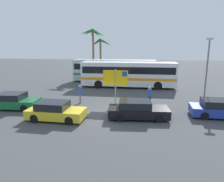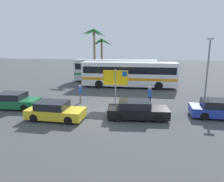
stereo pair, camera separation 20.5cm
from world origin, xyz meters
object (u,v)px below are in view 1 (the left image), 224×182
at_px(bus_front_coach, 128,73).
at_px(car_yellow, 55,111).
at_px(ferry_sign, 116,79).
at_px(pedestrian_near_sign, 149,94).
at_px(bus_rear_coach, 114,70).
at_px(pedestrian_crossing_lot, 80,92).
at_px(car_black, 137,110).
at_px(car_blue, 221,109).
at_px(car_green, 14,101).

height_order(bus_front_coach, car_yellow, bus_front_coach).
bearing_deg(car_yellow, ferry_sign, 51.15).
bearing_deg(pedestrian_near_sign, bus_rear_coach, -6.04).
xyz_separation_m(bus_front_coach, ferry_sign, (-0.63, -7.99, 0.54)).
bearing_deg(bus_front_coach, pedestrian_crossing_lot, -116.31).
xyz_separation_m(car_yellow, pedestrian_near_sign, (6.83, 4.57, 0.37)).
xyz_separation_m(ferry_sign, car_black, (1.98, -3.33, -1.69)).
xyz_separation_m(bus_rear_coach, car_blue, (9.72, -13.95, -1.15)).
height_order(bus_rear_coach, car_black, bus_rear_coach).
relative_size(car_blue, pedestrian_crossing_lot, 2.61).
xyz_separation_m(bus_front_coach, car_black, (1.35, -11.32, -1.15)).
xyz_separation_m(bus_front_coach, car_yellow, (-4.49, -12.44, -1.15)).
distance_m(car_yellow, pedestrian_crossing_lot, 4.50).
bearing_deg(pedestrian_near_sign, pedestrian_crossing_lot, 63.52).
distance_m(bus_rear_coach, car_black, 15.46).
relative_size(bus_front_coach, pedestrian_near_sign, 6.82).
xyz_separation_m(car_green, pedestrian_crossing_lot, (5.11, 2.32, 0.39)).
bearing_deg(car_blue, ferry_sign, 167.07).
relative_size(car_yellow, car_green, 1.01).
xyz_separation_m(bus_rear_coach, pedestrian_crossing_lot, (-1.72, -11.67, -0.75)).
bearing_deg(bus_rear_coach, ferry_sign, -82.20).
bearing_deg(bus_rear_coach, bus_front_coach, -58.84).
xyz_separation_m(car_blue, pedestrian_crossing_lot, (-11.44, 2.28, 0.39)).
xyz_separation_m(bus_front_coach, bus_rear_coach, (-2.23, 3.68, 0.00)).
relative_size(bus_rear_coach, car_blue, 2.57).
xyz_separation_m(bus_rear_coach, car_yellow, (-2.26, -16.12, -1.15)).
height_order(car_blue, pedestrian_near_sign, pedestrian_near_sign).
bearing_deg(bus_front_coach, car_blue, -53.87).
bearing_deg(pedestrian_crossing_lot, pedestrian_near_sign, 167.88).
bearing_deg(car_black, bus_rear_coach, 99.24).
bearing_deg(car_blue, car_green, -177.12).
xyz_separation_m(ferry_sign, pedestrian_crossing_lot, (-3.32, -0.00, -1.30)).
relative_size(bus_rear_coach, car_green, 2.83).
bearing_deg(bus_front_coach, car_green, -131.32).
distance_m(bus_front_coach, car_blue, 12.76).
relative_size(ferry_sign, pedestrian_crossing_lot, 1.84).
bearing_deg(pedestrian_near_sign, ferry_sign, 64.79).
bearing_deg(car_green, car_blue, -3.22).
bearing_deg(car_yellow, pedestrian_crossing_lot, 85.19).
height_order(pedestrian_near_sign, pedestrian_crossing_lot, pedestrian_crossing_lot).
xyz_separation_m(car_black, pedestrian_crossing_lot, (-5.30, 3.33, 0.39)).
bearing_deg(bus_rear_coach, car_blue, -55.13).
bearing_deg(car_yellow, bus_rear_coach, 84.12).
distance_m(bus_rear_coach, car_yellow, 16.32).
distance_m(car_green, pedestrian_crossing_lot, 5.63).
height_order(ferry_sign, car_blue, ferry_sign).
height_order(ferry_sign, car_yellow, ferry_sign).
bearing_deg(car_yellow, car_black, 12.96).
relative_size(bus_rear_coach, car_yellow, 2.81).
relative_size(bus_front_coach, pedestrian_crossing_lot, 6.70).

